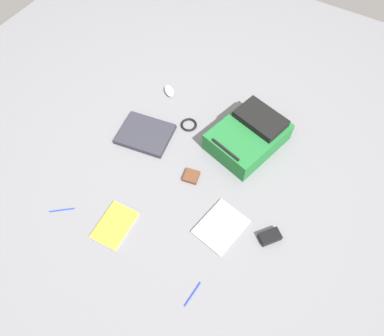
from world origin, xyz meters
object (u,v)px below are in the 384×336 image
at_px(pen_black, 62,210).
at_px(pen_blue, 192,294).
at_px(computer_mouse, 169,91).
at_px(backpack, 249,135).
at_px(cable_coil, 189,125).
at_px(earbud_pouch, 191,176).
at_px(laptop, 145,134).
at_px(book_red, 115,225).
at_px(power_brick, 270,237).
at_px(book_blue, 221,227).

relative_size(pen_black, pen_blue, 1.02).
bearing_deg(pen_blue, computer_mouse, -52.53).
relative_size(backpack, pen_blue, 3.79).
xyz_separation_m(cable_coil, pen_black, (0.30, 0.88, -0.00)).
height_order(computer_mouse, cable_coil, computer_mouse).
bearing_deg(computer_mouse, pen_blue, 77.27).
distance_m(cable_coil, earbud_pouch, 0.38).
bearing_deg(laptop, book_red, 109.35).
height_order(backpack, pen_blue, backpack).
relative_size(cable_coil, pen_blue, 0.77).
height_order(backpack, earbud_pouch, backpack).
relative_size(book_red, cable_coil, 2.36).
bearing_deg(power_brick, book_blue, 17.62).
bearing_deg(book_blue, book_red, 29.87).
bearing_deg(computer_mouse, laptop, 49.81).
bearing_deg(computer_mouse, book_red, 55.55).
height_order(book_red, cable_coil, book_red).
height_order(backpack, power_brick, backpack).
relative_size(backpack, pen_black, 3.73).
distance_m(book_blue, power_brick, 0.26).
bearing_deg(earbud_pouch, cable_coil, -57.18).
bearing_deg(cable_coil, backpack, -169.46).
height_order(backpack, book_blue, backpack).
height_order(computer_mouse, pen_blue, computer_mouse).
bearing_deg(pen_black, cable_coil, -108.93).
bearing_deg(pen_blue, power_brick, -114.05).
bearing_deg(pen_black, book_red, -166.22).
height_order(book_blue, pen_black, book_blue).
bearing_deg(book_blue, earbud_pouch, -32.09).
height_order(backpack, pen_black, backpack).
distance_m(book_red, computer_mouse, 1.02).
distance_m(book_blue, cable_coil, 0.73).
xyz_separation_m(cable_coil, earbud_pouch, (-0.21, 0.32, 0.01)).
relative_size(book_red, pen_blue, 1.81).
relative_size(power_brick, earbud_pouch, 1.34).
bearing_deg(pen_blue, cable_coil, -58.04).
bearing_deg(book_red, earbud_pouch, -112.26).
xyz_separation_m(book_blue, book_red, (0.50, 0.29, 0.00)).
relative_size(book_red, power_brick, 2.21).
relative_size(laptop, power_brick, 3.20).
distance_m(backpack, power_brick, 0.63).
xyz_separation_m(book_red, pen_black, (0.31, 0.08, -0.00)).
bearing_deg(book_blue, pen_black, 24.11).
bearing_deg(computer_mouse, backpack, 120.61).
xyz_separation_m(cable_coil, pen_blue, (-0.56, 0.89, -0.00)).
bearing_deg(pen_blue, earbud_pouch, -58.54).
distance_m(backpack, cable_coil, 0.40).
bearing_deg(backpack, book_blue, 102.22).
bearing_deg(power_brick, cable_coil, -29.65).
relative_size(book_blue, book_red, 1.18).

